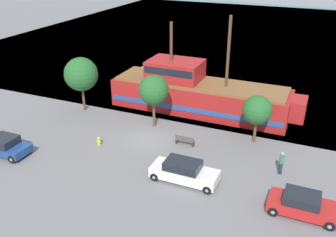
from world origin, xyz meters
TOP-DOWN VIEW (x-y plane):
  - ground_plane at (0.00, 0.00)m, footprint 160.00×160.00m
  - water_surface at (0.00, 44.00)m, footprint 80.00×80.00m
  - pirate_ship at (1.94, 7.39)m, footprint 18.80×4.68m
  - moored_boat_dockside at (-5.27, 13.11)m, footprint 6.60×2.00m
  - parked_car_curb_front at (13.23, -5.24)m, footprint 4.16×1.92m
  - parked_car_curb_mid at (5.21, -4.73)m, footprint 4.78×1.89m
  - parked_car_curb_rear at (-9.19, -6.88)m, footprint 3.83×2.02m
  - fire_hydrant at (-3.17, -2.73)m, footprint 0.42×0.25m
  - bench_promenade_east at (3.39, 0.11)m, footprint 1.59×0.45m
  - pedestrian_walking_near at (11.34, -1.10)m, footprint 0.32×0.32m
  - tree_row_east at (-8.51, 2.87)m, footprint 3.29×3.29m
  - tree_row_mideast at (-0.48, 2.36)m, footprint 2.69×2.69m
  - tree_row_midwest at (8.59, 3.01)m, footprint 2.44×2.44m

SIDE VIEW (x-z plane):
  - ground_plane at x=0.00m, z-range 0.00..0.00m
  - water_surface at x=0.00m, z-range 0.00..0.00m
  - fire_hydrant at x=-3.17m, z-range 0.03..0.79m
  - bench_promenade_east at x=3.39m, z-range 0.01..0.86m
  - moored_boat_dockside at x=-5.27m, z-range -0.24..1.66m
  - parked_car_curb_rear at x=-9.19m, z-range -0.01..1.46m
  - parked_car_curb_front at x=13.23m, z-range -0.01..1.48m
  - parked_car_curb_mid at x=5.21m, z-range -0.02..1.54m
  - pedestrian_walking_near at x=11.34m, z-range 0.02..1.82m
  - pirate_ship at x=1.94m, z-range -2.98..6.61m
  - tree_row_midwest at x=8.59m, z-range 0.84..5.00m
  - tree_row_mideast at x=-0.48m, z-range 1.08..5.96m
  - tree_row_east at x=-8.51m, z-range 1.06..6.49m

